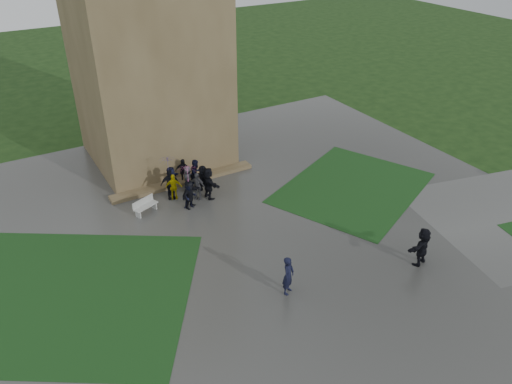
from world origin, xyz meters
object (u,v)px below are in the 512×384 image
pedestrian_near (422,246)px  pedestrian_mid (288,275)px  tower (143,16)px  bench (145,206)px

pedestrian_near → pedestrian_mid: bearing=-27.3°
tower → pedestrian_mid: (0.09, -15.75, -8.06)m
pedestrian_mid → bench: bearing=74.0°
tower → bench: bearing=-115.9°
tower → pedestrian_near: (6.57, -17.16, -8.01)m
bench → pedestrian_near: pedestrian_near is taller
bench → pedestrian_near: (9.69, -10.72, 0.54)m
tower → pedestrian_near: tower is taller
bench → pedestrian_mid: (3.21, -9.31, 0.50)m
tower → bench: (-3.12, -6.44, -8.55)m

